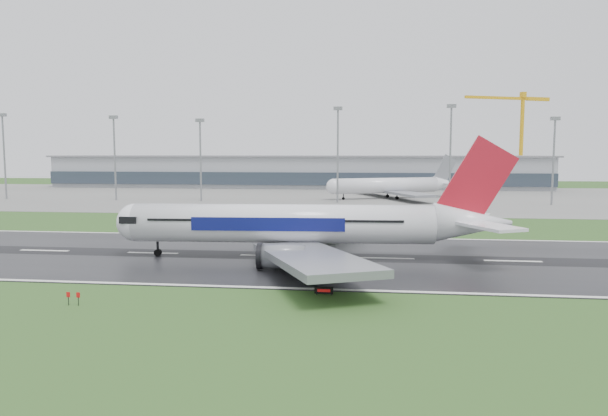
# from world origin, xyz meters

# --- Properties ---
(ground) EXTENTS (520.00, 520.00, 0.00)m
(ground) POSITION_xyz_m (0.00, 0.00, 0.00)
(ground) COLOR #264A1B
(ground) RESTS_ON ground
(runway) EXTENTS (400.00, 45.00, 0.10)m
(runway) POSITION_xyz_m (0.00, 0.00, 0.05)
(runway) COLOR black
(runway) RESTS_ON ground
(apron) EXTENTS (400.00, 130.00, 0.08)m
(apron) POSITION_xyz_m (0.00, 125.00, 0.04)
(apron) COLOR slate
(apron) RESTS_ON ground
(terminal) EXTENTS (240.00, 36.00, 15.00)m
(terminal) POSITION_xyz_m (0.00, 185.00, 7.50)
(terminal) COLOR gray
(terminal) RESTS_ON ground
(main_airliner) EXTENTS (68.00, 65.10, 19.09)m
(main_airliner) POSITION_xyz_m (27.49, -1.01, 9.64)
(main_airliner) COLOR white
(main_airliner) RESTS_ON runway
(parked_airliner) EXTENTS (70.38, 68.49, 15.94)m
(parked_airliner) POSITION_xyz_m (45.02, 119.66, 8.05)
(parked_airliner) COLOR silver
(parked_airliner) RESTS_ON apron
(tower_crane) EXTENTS (45.27, 20.57, 47.00)m
(tower_crane) POSITION_xyz_m (112.36, 200.00, 23.50)
(tower_crane) COLOR gold
(tower_crane) RESTS_ON ground
(runway_sign) EXTENTS (2.26, 1.00, 1.04)m
(runway_sign) POSITION_xyz_m (31.70, -24.34, 0.52)
(runway_sign) COLOR black
(runway_sign) RESTS_ON ground
(floodmast_0) EXTENTS (0.64, 0.64, 30.47)m
(floodmast_0) POSITION_xyz_m (-97.40, 100.00, 15.23)
(floodmast_0) COLOR gray
(floodmast_0) RESTS_ON ground
(floodmast_1) EXTENTS (0.64, 0.64, 29.33)m
(floodmast_1) POSITION_xyz_m (-54.47, 100.00, 14.67)
(floodmast_1) COLOR gray
(floodmast_1) RESTS_ON ground
(floodmast_2) EXTENTS (0.64, 0.64, 28.00)m
(floodmast_2) POSITION_xyz_m (-22.58, 100.00, 14.00)
(floodmast_2) COLOR gray
(floodmast_2) RESTS_ON ground
(floodmast_3) EXTENTS (0.64, 0.64, 31.67)m
(floodmast_3) POSITION_xyz_m (25.97, 100.00, 15.83)
(floodmast_3) COLOR gray
(floodmast_3) RESTS_ON ground
(floodmast_4) EXTENTS (0.64, 0.64, 32.13)m
(floodmast_4) POSITION_xyz_m (63.72, 100.00, 16.06)
(floodmast_4) COLOR gray
(floodmast_4) RESTS_ON ground
(floodmast_5) EXTENTS (0.64, 0.64, 27.76)m
(floodmast_5) POSITION_xyz_m (96.85, 100.00, 13.88)
(floodmast_5) COLOR gray
(floodmast_5) RESTS_ON ground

